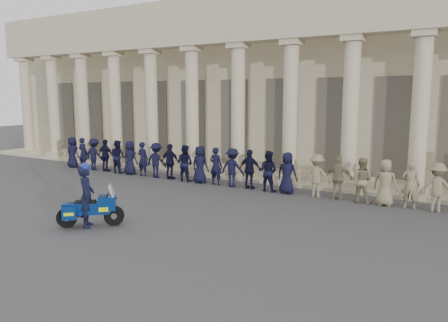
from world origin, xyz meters
TOP-DOWN VIEW (x-y plane):
  - ground at (0.00, 0.00)m, footprint 90.00×90.00m
  - building at (-0.00, 14.74)m, footprint 40.00×12.50m
  - officer_rank at (-1.19, 6.28)m, footprint 19.89×0.64m
  - motorcycle at (-1.41, -0.94)m, footprint 1.65×1.47m
  - rider at (-1.49, -1.01)m, footprint 0.78×0.82m

SIDE VIEW (x-z plane):
  - ground at x=0.00m, z-range 0.00..0.00m
  - motorcycle at x=-1.41m, z-range -0.09..1.19m
  - officer_rank at x=-1.19m, z-range 0.00..1.69m
  - rider at x=-1.49m, z-range -0.01..1.96m
  - building at x=0.00m, z-range 0.02..9.02m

